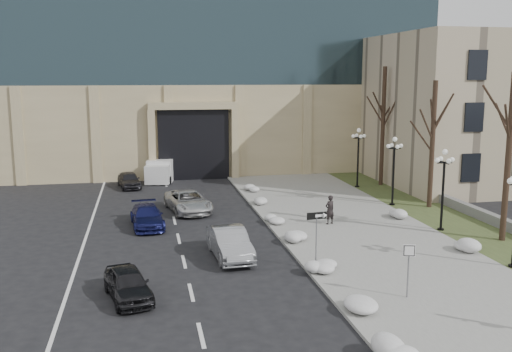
% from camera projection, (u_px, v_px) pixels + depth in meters
% --- Properties ---
extents(ground, '(160.00, 160.00, 0.00)m').
position_uv_depth(ground, '(403.00, 345.00, 18.91)').
color(ground, black).
rests_on(ground, ground).
extents(sidewalk, '(9.00, 40.00, 0.12)m').
position_uv_depth(sidewalk, '(352.00, 228.00, 33.09)').
color(sidewalk, '#979791').
rests_on(sidewalk, ground).
extents(curb, '(0.30, 40.00, 0.14)m').
position_uv_depth(curb, '(276.00, 232.00, 32.22)').
color(curb, '#979791').
rests_on(curb, ground).
extents(grass_strip, '(4.00, 40.00, 0.10)m').
position_uv_depth(grass_strip, '(454.00, 223.00, 34.35)').
color(grass_strip, '#3B4723').
rests_on(grass_strip, ground).
extents(stone_wall, '(0.50, 30.00, 0.70)m').
position_uv_depth(stone_wall, '(466.00, 209.00, 36.61)').
color(stone_wall, slate).
rests_on(stone_wall, ground).
extents(classical_building, '(22.00, 18.12, 12.00)m').
position_uv_depth(classical_building, '(499.00, 108.00, 49.12)').
color(classical_building, tan).
rests_on(classical_building, ground).
extents(car_a, '(2.31, 3.96, 1.26)m').
position_uv_depth(car_a, '(128.00, 284.00, 22.67)').
color(car_a, black).
rests_on(car_a, ground).
extents(car_b, '(1.87, 4.60, 1.48)m').
position_uv_depth(car_b, '(230.00, 243.00, 27.80)').
color(car_b, '#94969A').
rests_on(car_b, ground).
extents(car_c, '(2.12, 4.47, 1.26)m').
position_uv_depth(car_c, '(147.00, 216.00, 33.51)').
color(car_c, navy).
rests_on(car_c, ground).
extents(car_d, '(3.17, 5.32, 1.39)m').
position_uv_depth(car_d, '(188.00, 201.00, 37.25)').
color(car_d, silver).
rests_on(car_d, ground).
extents(car_e, '(2.14, 3.94, 1.27)m').
position_uv_depth(car_e, '(129.00, 180.00, 45.18)').
color(car_e, '#2D2C31').
rests_on(car_e, ground).
extents(pedestrian, '(0.74, 0.62, 1.74)m').
position_uv_depth(pedestrian, '(330.00, 210.00, 33.64)').
color(pedestrian, black).
rests_on(pedestrian, sidewalk).
extents(box_truck, '(3.04, 6.09, 1.85)m').
position_uv_depth(box_truck, '(162.00, 169.00, 48.68)').
color(box_truck, silver).
rests_on(box_truck, ground).
extents(one_way_sign, '(1.01, 0.29, 2.69)m').
position_uv_depth(one_way_sign, '(320.00, 222.00, 25.96)').
color(one_way_sign, slate).
rests_on(one_way_sign, ground).
extents(keep_sign, '(0.48, 0.17, 2.29)m').
position_uv_depth(keep_sign, '(409.00, 259.00, 22.37)').
color(keep_sign, slate).
rests_on(keep_sign, ground).
extents(snow_clump_b, '(1.10, 1.60, 0.36)m').
position_uv_depth(snow_clump_b, '(361.00, 306.00, 21.29)').
color(snow_clump_b, silver).
rests_on(snow_clump_b, sidewalk).
extents(snow_clump_c, '(1.10, 1.60, 0.36)m').
position_uv_depth(snow_clump_c, '(321.00, 267.00, 25.62)').
color(snow_clump_c, silver).
rests_on(snow_clump_c, sidewalk).
extents(snow_clump_d, '(1.10, 1.60, 0.36)m').
position_uv_depth(snow_clump_d, '(292.00, 239.00, 30.03)').
color(snow_clump_d, silver).
rests_on(snow_clump_d, sidewalk).
extents(snow_clump_e, '(1.10, 1.60, 0.36)m').
position_uv_depth(snow_clump_e, '(278.00, 220.00, 34.11)').
color(snow_clump_e, silver).
rests_on(snow_clump_e, sidewalk).
extents(snow_clump_f, '(1.10, 1.60, 0.36)m').
position_uv_depth(snow_clump_f, '(263.00, 201.00, 39.07)').
color(snow_clump_f, silver).
rests_on(snow_clump_f, sidewalk).
extents(snow_clump_g, '(1.10, 1.60, 0.36)m').
position_uv_depth(snow_clump_g, '(251.00, 189.00, 43.37)').
color(snow_clump_g, silver).
rests_on(snow_clump_g, sidewalk).
extents(snow_clump_i, '(1.10, 1.60, 0.36)m').
position_uv_depth(snow_clump_i, '(464.00, 246.00, 28.78)').
color(snow_clump_i, silver).
rests_on(snow_clump_i, sidewalk).
extents(snow_clump_j, '(1.10, 1.60, 0.36)m').
position_uv_depth(snow_clump_j, '(403.00, 215.00, 35.18)').
color(snow_clump_j, silver).
rests_on(snow_clump_j, sidewalk).
extents(lamppost_b, '(1.18, 1.18, 4.76)m').
position_uv_depth(lamppost_b, '(444.00, 179.00, 32.04)').
color(lamppost_b, black).
rests_on(lamppost_b, ground).
extents(lamppost_c, '(1.18, 1.18, 4.76)m').
position_uv_depth(lamppost_c, '(394.00, 162.00, 38.32)').
color(lamppost_c, black).
rests_on(lamppost_c, ground).
extents(lamppost_d, '(1.18, 1.18, 4.76)m').
position_uv_depth(lamppost_d, '(358.00, 150.00, 44.60)').
color(lamppost_d, black).
rests_on(lamppost_d, ground).
extents(tree_near, '(3.20, 3.20, 9.00)m').
position_uv_depth(tree_near, '(510.00, 134.00, 29.57)').
color(tree_near, black).
rests_on(tree_near, ground).
extents(tree_mid, '(3.20, 3.20, 8.50)m').
position_uv_depth(tree_mid, '(433.00, 126.00, 37.36)').
color(tree_mid, black).
rests_on(tree_mid, ground).
extents(tree_far, '(3.20, 3.20, 9.50)m').
position_uv_depth(tree_far, '(383.00, 109.00, 44.97)').
color(tree_far, black).
rests_on(tree_far, ground).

